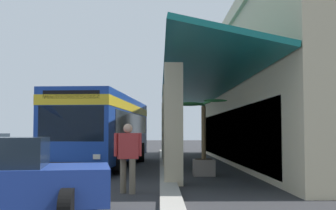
# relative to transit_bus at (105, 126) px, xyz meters

# --- Properties ---
(ground) EXTENTS (120.00, 120.00, 0.00)m
(ground) POSITION_rel_transit_bus_xyz_m (-2.68, 5.75, -1.85)
(ground) COLOR #2D2D30
(curb_strip) EXTENTS (28.06, 0.50, 0.12)m
(curb_strip) POSITION_rel_transit_bus_xyz_m (-1.56, 2.75, -1.79)
(curb_strip) COLOR #9E998E
(curb_strip) RESTS_ON ground
(transit_bus) EXTENTS (11.38, 3.50, 3.34)m
(transit_bus) POSITION_rel_transit_bus_xyz_m (0.00, 0.00, 0.00)
(transit_bus) COLOR #193D9E
(transit_bus) RESTS_ON ground
(pedestrian) EXTENTS (0.36, 0.71, 1.78)m
(pedestrian) POSITION_rel_transit_bus_xyz_m (8.90, 1.68, -0.84)
(pedestrian) COLOR #726651
(pedestrian) RESTS_ON ground
(potted_palm) EXTENTS (1.48, 1.91, 2.78)m
(potted_palm) POSITION_rel_transit_bus_xyz_m (4.40, 4.07, -1.13)
(potted_palm) COLOR gray
(potted_palm) RESTS_ON ground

